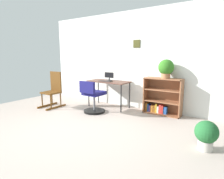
% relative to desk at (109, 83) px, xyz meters
% --- Properties ---
extents(ground_plane, '(6.24, 6.24, 0.00)m').
position_rel_desk_xyz_m(ground_plane, '(0.34, -1.75, -0.65)').
color(ground_plane, '#B2A196').
extents(wall_back, '(5.20, 0.12, 2.50)m').
position_rel_desk_xyz_m(wall_back, '(0.34, 0.40, 0.60)').
color(wall_back, silver).
rests_on(wall_back, ground_plane).
extents(desk, '(1.12, 0.51, 0.71)m').
position_rel_desk_xyz_m(desk, '(0.00, 0.00, 0.00)').
color(desk, brown).
rests_on(desk, ground_plane).
extents(monitor, '(0.27, 0.17, 0.22)m').
position_rel_desk_xyz_m(monitor, '(-0.03, 0.07, 0.17)').
color(monitor, '#262628').
rests_on(monitor, desk).
extents(keyboard, '(0.35, 0.15, 0.02)m').
position_rel_desk_xyz_m(keyboard, '(-0.01, -0.13, 0.07)').
color(keyboard, '#352F2D').
rests_on(keyboard, desk).
extents(office_chair, '(0.52, 0.55, 0.79)m').
position_rel_desk_xyz_m(office_chair, '(-0.02, -0.64, -0.31)').
color(office_chair, black).
rests_on(office_chair, ground_plane).
extents(rocking_chair, '(0.42, 0.64, 0.95)m').
position_rel_desk_xyz_m(rocking_chair, '(-1.27, -0.79, -0.18)').
color(rocking_chair, '#5D3612').
rests_on(rocking_chair, ground_plane).
extents(bookshelf_low, '(0.87, 0.30, 0.86)m').
position_rel_desk_xyz_m(bookshelf_low, '(1.40, 0.21, -0.26)').
color(bookshelf_low, brown).
rests_on(bookshelf_low, ground_plane).
extents(potted_plant_on_shelf, '(0.35, 0.35, 0.43)m').
position_rel_desk_xyz_m(potted_plant_on_shelf, '(1.47, 0.15, 0.44)').
color(potted_plant_on_shelf, '#9E6642').
rests_on(potted_plant_on_shelf, bookshelf_low).
extents(potted_plant_floor, '(0.33, 0.33, 0.44)m').
position_rel_desk_xyz_m(potted_plant_floor, '(2.52, -1.14, -0.40)').
color(potted_plant_floor, '#B7B2A8').
rests_on(potted_plant_floor, ground_plane).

